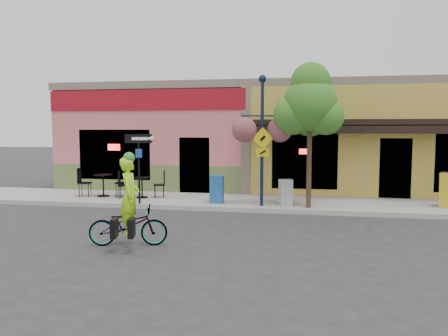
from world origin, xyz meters
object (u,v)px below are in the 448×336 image
(bicycle, at_px, (128,225))
(street_tree, at_px, (310,135))
(one_way_sign, at_px, (139,169))
(building, at_px, (279,137))
(newspaper_box_grey, at_px, (286,192))
(newspaper_box_blue, at_px, (217,189))
(cyclist_rider, at_px, (130,207))
(lamp_post, at_px, (262,141))

(bicycle, bearing_deg, street_tree, -53.42)
(street_tree, bearing_deg, one_way_sign, -177.22)
(building, bearing_deg, street_tree, -78.49)
(newspaper_box_grey, bearing_deg, building, 76.61)
(newspaper_box_blue, distance_m, street_tree, 3.55)
(building, height_order, bicycle, building)
(cyclist_rider, bearing_deg, lamp_post, -40.59)
(cyclist_rider, bearing_deg, building, -26.28)
(bicycle, relative_size, newspaper_box_blue, 1.90)
(bicycle, bearing_deg, newspaper_box_blue, -24.40)
(building, distance_m, street_tree, 6.72)
(cyclist_rider, height_order, newspaper_box_blue, cyclist_rider)
(bicycle, bearing_deg, cyclist_rider, -103.16)
(building, distance_m, lamp_post, 6.54)
(newspaper_box_blue, relative_size, street_tree, 0.20)
(cyclist_rider, relative_size, one_way_sign, 0.76)
(building, xyz_separation_m, one_way_sign, (-4.19, -6.85, -0.95))
(bicycle, height_order, newspaper_box_blue, newspaper_box_blue)
(lamp_post, bearing_deg, street_tree, -18.98)
(lamp_post, height_order, newspaper_box_blue, lamp_post)
(cyclist_rider, relative_size, street_tree, 0.38)
(building, bearing_deg, bicycle, -103.36)
(cyclist_rider, bearing_deg, one_way_sign, 5.76)
(newspaper_box_blue, bearing_deg, bicycle, -100.55)
(newspaper_box_grey, xyz_separation_m, street_tree, (0.73, -0.33, 1.87))
(one_way_sign, bearing_deg, newspaper_box_grey, -14.78)
(one_way_sign, relative_size, newspaper_box_grey, 2.75)
(building, height_order, newspaper_box_grey, building)
(bicycle, xyz_separation_m, street_tree, (4.03, 4.76, 1.98))
(newspaper_box_blue, bearing_deg, building, 75.62)
(lamp_post, bearing_deg, newspaper_box_blue, 151.70)
(cyclist_rider, relative_size, newspaper_box_blue, 1.90)
(one_way_sign, relative_size, street_tree, 0.50)
(bicycle, xyz_separation_m, newspaper_box_grey, (3.30, 5.09, 0.11))
(lamp_post, height_order, newspaper_box_grey, lamp_post)
(newspaper_box_blue, bearing_deg, newspaper_box_grey, 0.28)
(newspaper_box_grey, bearing_deg, cyclist_rider, -141.54)
(newspaper_box_blue, bearing_deg, lamp_post, -10.38)
(building, relative_size, bicycle, 10.36)
(lamp_post, xyz_separation_m, newspaper_box_blue, (-1.53, 0.30, -1.63))
(building, relative_size, newspaper_box_grey, 21.70)
(building, bearing_deg, newspaper_box_blue, -105.06)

